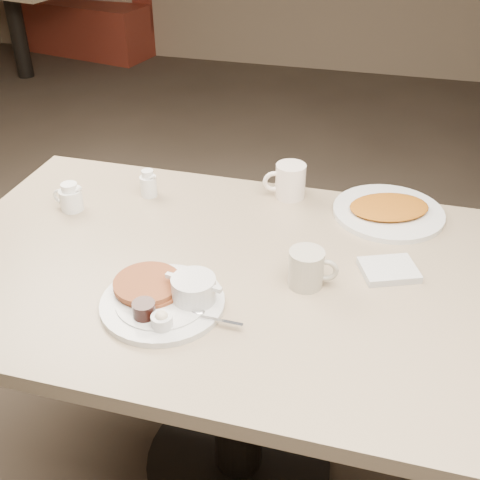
% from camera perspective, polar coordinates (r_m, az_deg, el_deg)
% --- Properties ---
extents(diner_table, '(1.50, 0.90, 0.75)m').
position_cam_1_polar(diner_table, '(1.55, -0.20, -7.85)').
color(diner_table, tan).
rests_on(diner_table, ground).
extents(main_plate, '(0.35, 0.32, 0.07)m').
position_cam_1_polar(main_plate, '(1.33, -7.03, -5.32)').
color(main_plate, silver).
rests_on(main_plate, diner_table).
extents(coffee_mug_near, '(0.12, 0.09, 0.09)m').
position_cam_1_polar(coffee_mug_near, '(1.37, 6.42, -2.65)').
color(coffee_mug_near, '#B5AE9C').
rests_on(coffee_mug_near, diner_table).
extents(napkin, '(0.16, 0.14, 0.02)m').
position_cam_1_polar(napkin, '(1.46, 13.97, -2.78)').
color(napkin, beige).
rests_on(napkin, diner_table).
extents(coffee_mug_far, '(0.13, 0.11, 0.10)m').
position_cam_1_polar(coffee_mug_far, '(1.72, 4.72, 5.63)').
color(coffee_mug_far, white).
rests_on(coffee_mug_far, diner_table).
extents(creamer_left, '(0.10, 0.08, 0.08)m').
position_cam_1_polar(creamer_left, '(1.72, -15.83, 3.89)').
color(creamer_left, white).
rests_on(creamer_left, diner_table).
extents(creamer_right, '(0.06, 0.05, 0.08)m').
position_cam_1_polar(creamer_right, '(1.75, -8.72, 5.29)').
color(creamer_right, white).
rests_on(creamer_right, diner_table).
extents(hash_plate, '(0.40, 0.40, 0.04)m').
position_cam_1_polar(hash_plate, '(1.69, 13.96, 2.74)').
color(hash_plate, silver).
rests_on(hash_plate, diner_table).
extents(booth_back_left, '(1.55, 1.72, 1.12)m').
position_cam_1_polar(booth_back_left, '(5.91, -15.06, 20.69)').
color(booth_back_left, maroon).
rests_on(booth_back_left, ground).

